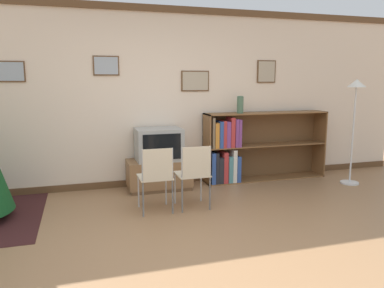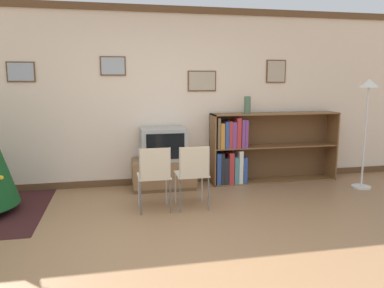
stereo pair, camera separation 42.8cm
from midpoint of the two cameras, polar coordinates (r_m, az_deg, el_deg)
ground_plane at (r=3.70m, az=3.51°, el=-16.22°), size 24.00×24.00×0.00m
wall_back at (r=5.79m, az=-2.85°, el=7.09°), size 8.83×0.11×2.70m
tv_console at (r=5.64m, az=-2.16°, el=-4.56°), size 0.93×0.50×0.45m
television at (r=5.55m, az=-2.18°, el=0.01°), size 0.67×0.48×0.47m
folding_chair_left at (r=4.59m, az=-3.10°, el=-4.71°), size 0.40×0.40×0.82m
folding_chair_right at (r=4.68m, az=2.76°, el=-4.42°), size 0.40×0.40×0.82m
bookshelf at (r=6.03m, az=10.75°, el=-0.93°), size 2.06×0.36×1.10m
vase at (r=5.90m, az=10.52°, el=5.89°), size 0.10×0.10×0.27m
standing_lamp at (r=6.17m, az=27.02°, el=5.29°), size 0.28×0.28×1.63m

